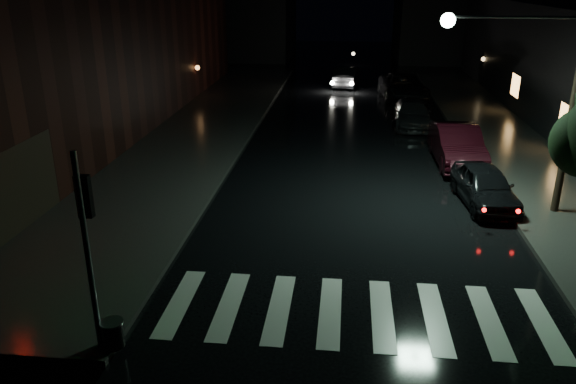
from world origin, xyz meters
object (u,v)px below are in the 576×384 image
(parked_car_c, at_px, (412,114))
(oncoming_car, at_px, (347,76))
(parked_car_a, at_px, (485,186))
(parked_car_b, at_px, (457,145))
(parked_car_d, at_px, (403,87))

(parked_car_c, relative_size, oncoming_car, 1.05)
(parked_car_a, distance_m, parked_car_b, 4.49)
(parked_car_c, xyz_separation_m, parked_car_d, (0.13, 6.84, 0.15))
(parked_car_b, height_order, oncoming_car, parked_car_b)
(parked_car_c, bearing_deg, oncoming_car, 108.63)
(parked_car_a, relative_size, oncoming_car, 0.92)
(parked_car_a, height_order, parked_car_b, parked_car_b)
(oncoming_car, bearing_deg, parked_car_c, 114.26)
(parked_car_a, height_order, oncoming_car, oncoming_car)
(parked_car_d, bearing_deg, parked_car_a, -89.89)
(parked_car_b, xyz_separation_m, oncoming_car, (-4.67, 17.42, -0.10))
(parked_car_c, distance_m, oncoming_car, 11.65)
(parked_car_a, bearing_deg, parked_car_b, 86.74)
(parked_car_d, xyz_separation_m, oncoming_car, (-3.61, 4.28, -0.10))
(parked_car_b, relative_size, parked_car_c, 1.09)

